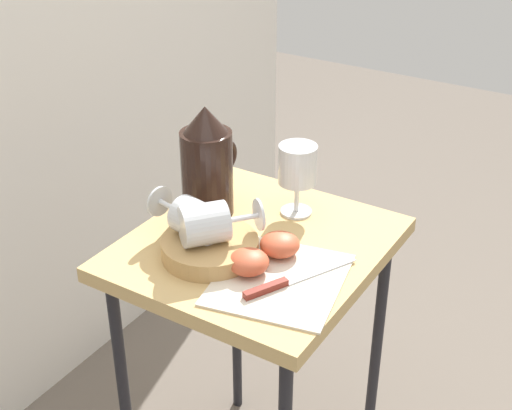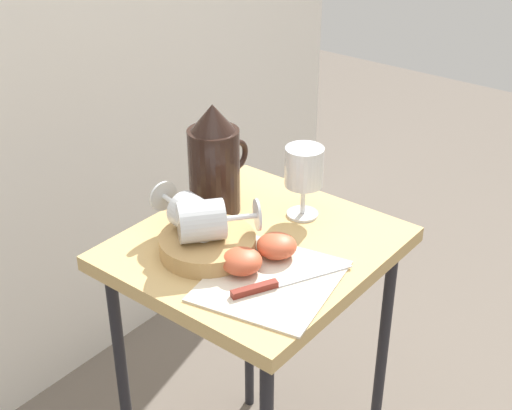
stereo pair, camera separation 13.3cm
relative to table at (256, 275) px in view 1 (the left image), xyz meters
The scene contains 10 objects.
table is the anchor object (origin of this frame).
linen_napkin 0.16m from the table, 130.22° to the right, with size 0.24×0.22×0.00m, color beige.
basket_tray 0.14m from the table, 152.28° to the left, with size 0.18×0.18×0.04m, color tan.
pitcher 0.23m from the table, 71.83° to the left, with size 0.16×0.10×0.23m.
wine_glass_upright 0.23m from the table, ahead, with size 0.08×0.08×0.15m.
wine_glass_tipped_near 0.18m from the table, 154.25° to the left, with size 0.16×0.15×0.08m.
wine_glass_tipped_far 0.19m from the table, 138.93° to the left, with size 0.09×0.16×0.07m.
apple_half_left 0.15m from the table, 155.23° to the right, with size 0.07×0.07×0.04m, color #C15133.
apple_half_right 0.12m from the table, 105.99° to the right, with size 0.07×0.07×0.04m, color #C15133.
knife 0.18m from the table, 129.45° to the right, with size 0.21×0.12×0.01m.
Camera 1 is at (-0.98, -0.61, 1.41)m, focal length 50.31 mm.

